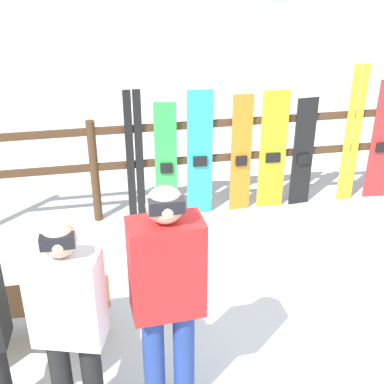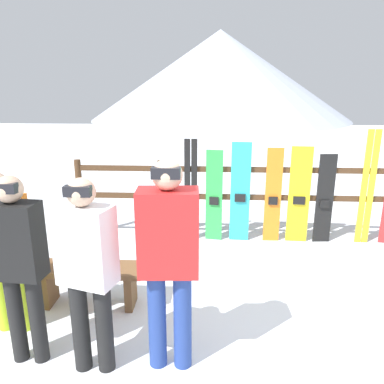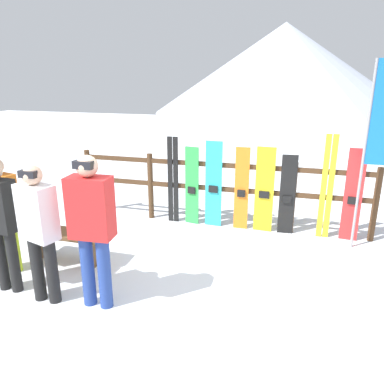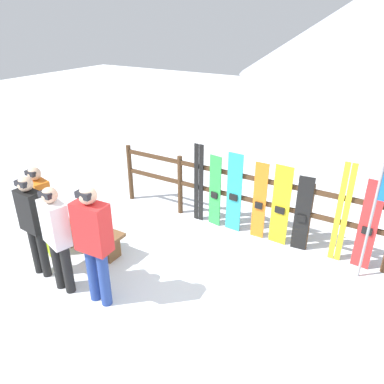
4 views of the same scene
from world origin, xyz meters
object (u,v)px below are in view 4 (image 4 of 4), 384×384
object	(u,v)px
ski_pair_black	(199,183)
snowboard_yellow	(281,206)
ski_pair_yellow	(342,214)
snowboard_red	(368,226)
person_orange	(40,206)
bench	(92,235)
snowboard_cyan	(234,193)
snowboard_black_stripe	(302,214)
snowboard_orange	(259,201)
person_red	(93,239)
person_black	(33,220)
snowboard_green	(215,191)
person_white	(56,233)

from	to	relation	value
ski_pair_black	snowboard_yellow	distance (m)	1.63
ski_pair_yellow	snowboard_red	bearing A→B (deg)	-0.48
person_orange	snowboard_red	distance (m)	5.21
bench	ski_pair_black	distance (m)	2.19
bench	snowboard_red	size ratio (longest dim) A/B	0.78
snowboard_cyan	snowboard_black_stripe	world-z (taller)	snowboard_cyan
snowboard_orange	snowboard_red	world-z (taller)	snowboard_red
ski_pair_black	snowboard_cyan	distance (m)	0.75
person_red	person_black	bearing A→B (deg)	-179.97
bench	snowboard_green	xyz separation A→B (m)	(1.36, 1.90, 0.37)
snowboard_green	snowboard_red	world-z (taller)	snowboard_red
person_white	snowboard_green	size ratio (longest dim) A/B	1.18
person_orange	snowboard_black_stripe	world-z (taller)	person_orange
snowboard_red	bench	bearing A→B (deg)	-154.84
person_orange	snowboard_cyan	distance (m)	3.33
snowboard_red	ski_pair_black	bearing A→B (deg)	179.94
person_black	snowboard_black_stripe	world-z (taller)	person_black
snowboard_yellow	ski_pair_yellow	world-z (taller)	ski_pair_yellow
person_black	snowboard_yellow	bearing A→B (deg)	43.69
person_orange	snowboard_green	size ratio (longest dim) A/B	1.13
person_red	snowboard_black_stripe	world-z (taller)	person_red
ski_pair_black	snowboard_green	bearing A→B (deg)	-0.56
person_orange	snowboard_green	bearing A→B (deg)	49.91
person_white	snowboard_orange	bearing A→B (deg)	56.08
person_white	snowboard_orange	size ratio (longest dim) A/B	1.15
snowboard_cyan	snowboard_black_stripe	xyz separation A→B (m)	(1.27, -0.00, -0.08)
snowboard_green	snowboard_red	size ratio (longest dim) A/B	0.93
person_white	ski_pair_black	distance (m)	2.92
ski_pair_yellow	person_white	bearing A→B (deg)	-139.19
snowboard_cyan	ski_pair_yellow	bearing A→B (deg)	0.10
snowboard_orange	ski_pair_yellow	distance (m)	1.39
snowboard_yellow	bench	bearing A→B (deg)	-144.28
snowboard_cyan	snowboard_black_stripe	bearing A→B (deg)	-0.01
snowboard_cyan	ski_pair_yellow	xyz separation A→B (m)	(1.88, 0.00, 0.10)
ski_pair_black	snowboard_red	xyz separation A→B (m)	(3.03, -0.00, -0.03)
snowboard_yellow	snowboard_orange	bearing A→B (deg)	-180.00
person_orange	person_red	world-z (taller)	person_red
snowboard_cyan	person_orange	bearing A→B (deg)	-135.29
person_orange	ski_pair_black	xyz separation A→B (m)	(1.62, 2.35, -0.13)
bench	person_red	xyz separation A→B (m)	(0.98, -0.87, 0.71)
person_white	person_black	world-z (taller)	person_white
person_white	snowboard_green	xyz separation A→B (m)	(1.02, 2.84, -0.27)
person_black	snowboard_green	xyz separation A→B (m)	(1.61, 2.76, -0.27)
ski_pair_black	snowboard_yellow	xyz separation A→B (m)	(1.63, -0.00, -0.05)
person_black	snowboard_black_stripe	size ratio (longest dim) A/B	1.22
person_white	snowboard_orange	distance (m)	3.43
snowboard_green	snowboard_red	bearing A→B (deg)	0.00
snowboard_cyan	person_red	bearing A→B (deg)	-105.63
snowboard_green	snowboard_black_stripe	distance (m)	1.66
ski_pair_yellow	person_red	bearing A→B (deg)	-133.80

